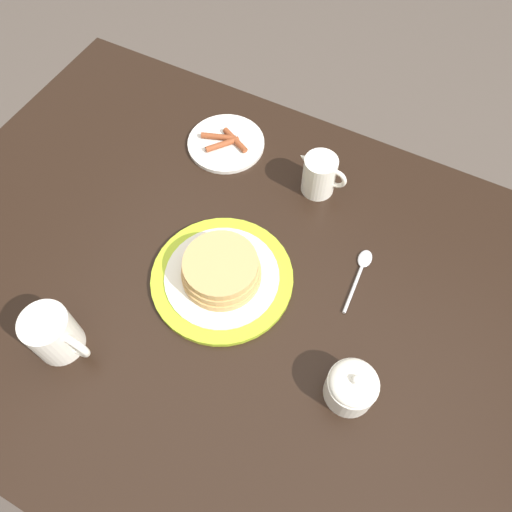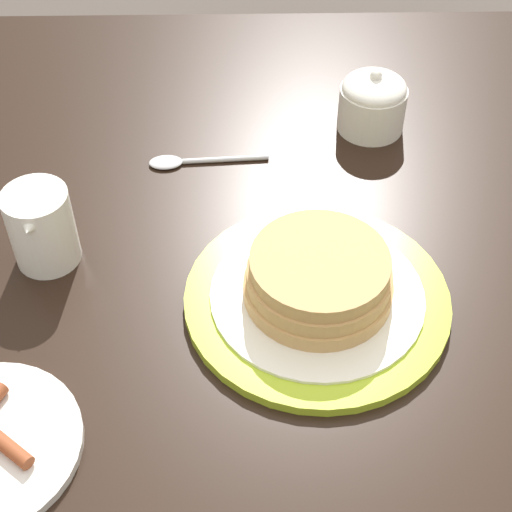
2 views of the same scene
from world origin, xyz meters
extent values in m
plane|color=#51473F|center=(0.00, 0.00, 0.00)|extent=(8.00, 8.00, 0.00)
cube|color=black|center=(0.00, 0.00, 0.75)|extent=(1.30, 1.01, 0.03)
cube|color=black|center=(-0.59, 0.45, 0.37)|extent=(0.07, 0.07, 0.74)
cube|color=black|center=(0.59, 0.45, 0.37)|extent=(0.07, 0.07, 0.74)
cylinder|color=#AAC628|center=(0.03, 0.01, 0.78)|extent=(0.29, 0.29, 0.01)
cylinder|color=white|center=(0.03, 0.01, 0.78)|extent=(0.23, 0.23, 0.00)
cylinder|color=tan|center=(0.03, 0.01, 0.79)|extent=(0.16, 0.16, 0.02)
cylinder|color=tan|center=(0.03, 0.01, 0.81)|extent=(0.15, 0.15, 0.02)
cylinder|color=tan|center=(0.03, 0.01, 0.83)|extent=(0.15, 0.15, 0.02)
cylinder|color=silver|center=(-0.14, 0.32, 0.77)|extent=(0.18, 0.18, 0.01)
cylinder|color=brown|center=(-0.16, 0.32, 0.79)|extent=(0.08, 0.04, 0.01)
cylinder|color=brown|center=(-0.12, 0.33, 0.79)|extent=(0.08, 0.05, 0.01)
cylinder|color=brown|center=(-0.14, 0.31, 0.79)|extent=(0.06, 0.07, 0.01)
cylinder|color=silver|center=(-0.17, -0.25, 0.82)|extent=(0.09, 0.09, 0.10)
torus|color=silver|center=(-0.12, -0.25, 0.82)|extent=(0.07, 0.01, 0.07)
cylinder|color=brown|center=(-0.17, -0.25, 0.87)|extent=(0.08, 0.08, 0.00)
cylinder|color=silver|center=(0.11, 0.30, 0.82)|extent=(0.07, 0.07, 0.09)
cone|color=silver|center=(0.08, 0.30, 0.85)|extent=(0.04, 0.03, 0.04)
torus|color=silver|center=(0.15, 0.30, 0.83)|extent=(0.05, 0.01, 0.05)
cylinder|color=silver|center=(0.35, -0.09, 0.80)|extent=(0.09, 0.09, 0.06)
ellipsoid|color=silver|center=(0.35, -0.09, 0.83)|extent=(0.08, 0.08, 0.03)
sphere|color=silver|center=(0.35, -0.09, 0.85)|extent=(0.02, 0.02, 0.02)
cylinder|color=silver|center=(0.28, 0.11, 0.77)|extent=(0.01, 0.11, 0.01)
ellipsoid|color=silver|center=(0.27, 0.18, 0.77)|extent=(0.03, 0.04, 0.01)
camera|label=1|loc=(0.31, -0.38, 1.66)|focal=35.00mm
camera|label=2|loc=(-0.51, 0.08, 1.41)|focal=55.00mm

